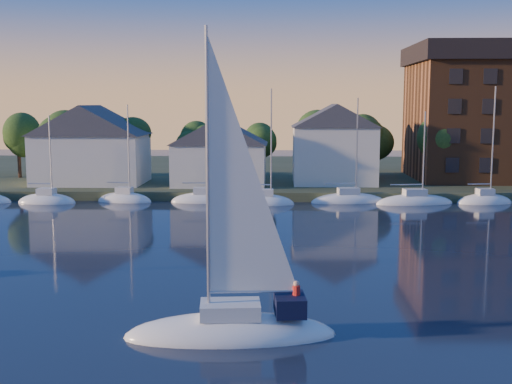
{
  "coord_description": "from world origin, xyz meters",
  "views": [
    {
      "loc": [
        1.15,
        -20.42,
        10.82
      ],
      "look_at": [
        -0.35,
        22.0,
        4.95
      ],
      "focal_mm": 45.0,
      "sensor_mm": 36.0,
      "label": 1
    }
  ],
  "objects_px": {
    "clubhouse_east": "(334,143)",
    "clubhouse_west": "(91,144)",
    "hero_sailboat": "(234,323)",
    "clubhouse_centre": "(220,151)"
  },
  "relations": [
    {
      "from": "clubhouse_east",
      "to": "hero_sailboat",
      "type": "height_order",
      "value": "hero_sailboat"
    },
    {
      "from": "clubhouse_west",
      "to": "hero_sailboat",
      "type": "height_order",
      "value": "hero_sailboat"
    },
    {
      "from": "clubhouse_centre",
      "to": "clubhouse_east",
      "type": "height_order",
      "value": "clubhouse_east"
    },
    {
      "from": "clubhouse_west",
      "to": "clubhouse_east",
      "type": "height_order",
      "value": "clubhouse_east"
    },
    {
      "from": "hero_sailboat",
      "to": "clubhouse_west",
      "type": "bearing_deg",
      "value": -71.96
    },
    {
      "from": "clubhouse_west",
      "to": "clubhouse_east",
      "type": "distance_m",
      "value": 30.02
    },
    {
      "from": "clubhouse_centre",
      "to": "clubhouse_east",
      "type": "relative_size",
      "value": 1.1
    },
    {
      "from": "clubhouse_east",
      "to": "clubhouse_west",
      "type": "bearing_deg",
      "value": -178.09
    },
    {
      "from": "clubhouse_west",
      "to": "clubhouse_centre",
      "type": "xyz_separation_m",
      "value": [
        16.0,
        -1.0,
        -0.8
      ]
    },
    {
      "from": "clubhouse_centre",
      "to": "clubhouse_east",
      "type": "bearing_deg",
      "value": 8.13
    }
  ]
}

